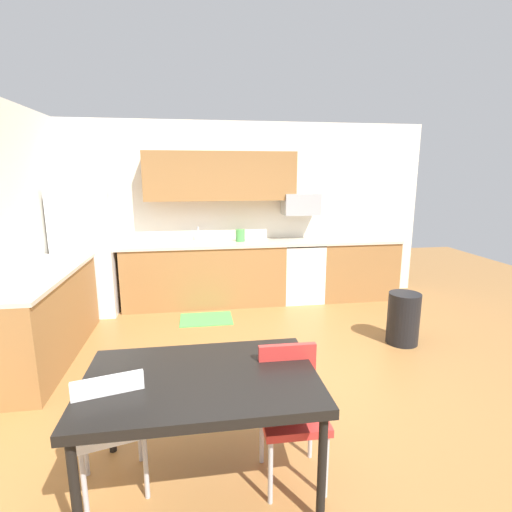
# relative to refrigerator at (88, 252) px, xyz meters

# --- Properties ---
(ground_plane) EXTENTS (12.00, 12.00, 0.00)m
(ground_plane) POSITION_rel_refrigerator_xyz_m (2.18, -2.22, -0.86)
(ground_plane) COLOR #9E6B38
(wall_back) EXTENTS (5.80, 0.10, 2.70)m
(wall_back) POSITION_rel_refrigerator_xyz_m (2.18, 0.43, 0.49)
(wall_back) COLOR silver
(wall_back) RESTS_ON ground
(cabinet_run_back) EXTENTS (2.35, 0.60, 0.90)m
(cabinet_run_back) POSITION_rel_refrigerator_xyz_m (1.61, 0.08, -0.41)
(cabinet_run_back) COLOR olive
(cabinet_run_back) RESTS_ON ground
(cabinet_run_back_right) EXTENTS (1.20, 0.60, 0.90)m
(cabinet_run_back_right) POSITION_rel_refrigerator_xyz_m (3.98, 0.08, -0.41)
(cabinet_run_back_right) COLOR olive
(cabinet_run_back_right) RESTS_ON ground
(cabinet_run_left) EXTENTS (0.60, 2.00, 0.90)m
(cabinet_run_left) POSITION_rel_refrigerator_xyz_m (-0.12, -1.42, -0.41)
(cabinet_run_left) COLOR olive
(cabinet_run_left) RESTS_ON ground
(countertop_back) EXTENTS (4.80, 0.64, 0.04)m
(countertop_back) POSITION_rel_refrigerator_xyz_m (2.18, 0.08, 0.06)
(countertop_back) COLOR beige
(countertop_back) RESTS_ON cabinet_run_back
(countertop_left) EXTENTS (0.64, 2.00, 0.04)m
(countertop_left) POSITION_rel_refrigerator_xyz_m (-0.12, -1.42, 0.06)
(countertop_left) COLOR beige
(countertop_left) RESTS_ON cabinet_run_left
(upper_cabinets_back) EXTENTS (2.20, 0.34, 0.70)m
(upper_cabinets_back) POSITION_rel_refrigerator_xyz_m (1.88, 0.21, 1.04)
(upper_cabinets_back) COLOR olive
(refrigerator) EXTENTS (0.76, 0.70, 1.73)m
(refrigerator) POSITION_rel_refrigerator_xyz_m (0.00, 0.00, 0.00)
(refrigerator) COLOR white
(refrigerator) RESTS_ON ground
(oven_range) EXTENTS (0.60, 0.60, 0.91)m
(oven_range) POSITION_rel_refrigerator_xyz_m (3.08, 0.08, -0.41)
(oven_range) COLOR white
(oven_range) RESTS_ON ground
(microwave) EXTENTS (0.54, 0.36, 0.32)m
(microwave) POSITION_rel_refrigerator_xyz_m (3.08, 0.18, 0.62)
(microwave) COLOR #9EA0A5
(sink_basin) EXTENTS (0.48, 0.40, 0.14)m
(sink_basin) POSITION_rel_refrigerator_xyz_m (1.53, 0.08, 0.02)
(sink_basin) COLOR #A5A8AD
(sink_basin) RESTS_ON countertop_back
(sink_faucet) EXTENTS (0.02, 0.02, 0.24)m
(sink_faucet) POSITION_rel_refrigerator_xyz_m (1.53, 0.26, 0.18)
(sink_faucet) COLOR #B2B5BA
(sink_faucet) RESTS_ON countertop_back
(dining_table) EXTENTS (1.40, 0.90, 0.75)m
(dining_table) POSITION_rel_refrigerator_xyz_m (1.51, -3.41, -0.18)
(dining_table) COLOR black
(dining_table) RESTS_ON ground
(chair_near_table) EXTENTS (0.41, 0.41, 0.85)m
(chair_near_table) POSITION_rel_refrigerator_xyz_m (2.07, -3.39, -0.36)
(chair_near_table) COLOR red
(chair_near_table) RESTS_ON ground
(chair_far_side) EXTENTS (0.49, 0.49, 0.85)m
(chair_far_side) POSITION_rel_refrigerator_xyz_m (0.98, -3.42, -0.36)
(chair_far_side) COLOR white
(chair_far_side) RESTS_ON ground
(trash_bin) EXTENTS (0.36, 0.36, 0.60)m
(trash_bin) POSITION_rel_refrigerator_xyz_m (3.84, -1.65, -0.56)
(trash_bin) COLOR black
(trash_bin) RESTS_ON ground
(floor_mat) EXTENTS (0.70, 0.50, 0.01)m
(floor_mat) POSITION_rel_refrigerator_xyz_m (1.60, -0.57, -0.86)
(floor_mat) COLOR #4CA54C
(floor_mat) RESTS_ON ground
(kettle) EXTENTS (0.14, 0.14, 0.20)m
(kettle) POSITION_rel_refrigerator_xyz_m (2.15, 0.13, 0.16)
(kettle) COLOR #4CA54C
(kettle) RESTS_ON countertop_back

